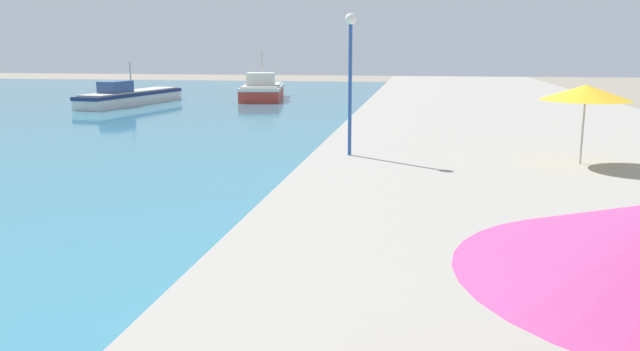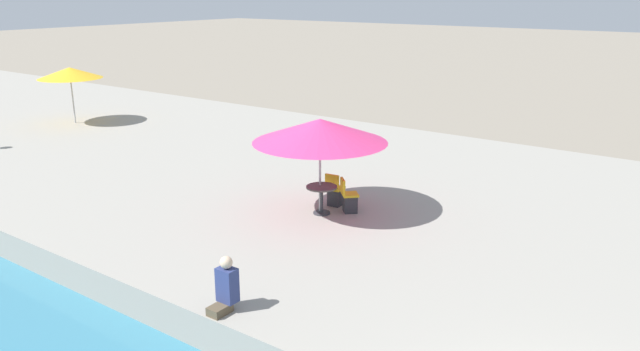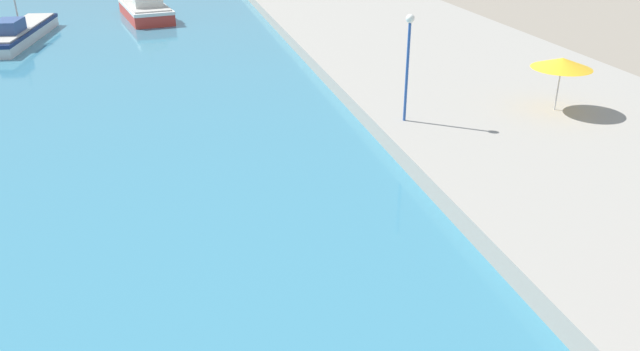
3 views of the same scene
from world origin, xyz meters
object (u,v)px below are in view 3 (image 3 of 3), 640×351
(fishing_boat_mid, at_px, (146,9))
(cafe_umbrella_white, at_px, (562,63))
(fishing_boat_near, at_px, (20,32))
(lamppost, at_px, (408,50))

(fishing_boat_mid, bearing_deg, cafe_umbrella_white, -69.48)
(fishing_boat_near, bearing_deg, cafe_umbrella_white, -34.00)
(fishing_boat_mid, xyz_separation_m, lamppost, (10.76, -30.21, 3.05))
(fishing_boat_near, xyz_separation_m, lamppost, (19.38, -23.97, 3.19))
(lamppost, bearing_deg, fishing_boat_mid, 109.61)
(fishing_boat_near, distance_m, lamppost, 31.00)
(fishing_boat_mid, height_order, lamppost, lamppost)
(fishing_boat_near, bearing_deg, fishing_boat_mid, 44.45)
(fishing_boat_near, relative_size, lamppost, 2.45)
(fishing_boat_mid, relative_size, cafe_umbrella_white, 3.32)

